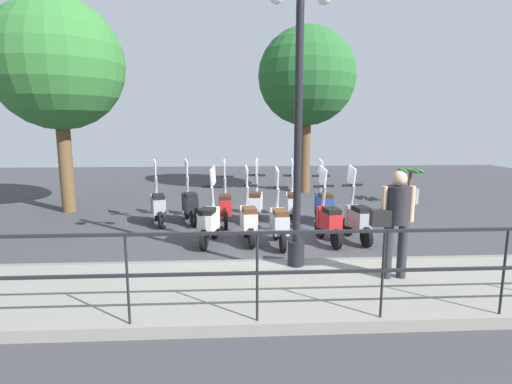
# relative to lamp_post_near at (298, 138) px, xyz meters

# --- Properties ---
(ground_plane) EXTENTS (28.00, 28.00, 0.00)m
(ground_plane) POSITION_rel_lamp_post_near_xyz_m (2.40, -0.00, -2.18)
(ground_plane) COLOR #38383D
(promenade_walkway) EXTENTS (2.20, 20.00, 0.15)m
(promenade_walkway) POSITION_rel_lamp_post_near_xyz_m (-0.75, -0.00, -2.10)
(promenade_walkway) COLOR gray
(promenade_walkway) RESTS_ON ground_plane
(fence_railing) EXTENTS (0.04, 16.03, 1.07)m
(fence_railing) POSITION_rel_lamp_post_near_xyz_m (-1.80, -0.00, -1.28)
(fence_railing) COLOR black
(fence_railing) RESTS_ON promenade_walkway
(lamp_post_near) EXTENTS (0.26, 0.90, 4.56)m
(lamp_post_near) POSITION_rel_lamp_post_near_xyz_m (0.00, 0.00, 0.00)
(lamp_post_near) COLOR black
(lamp_post_near) RESTS_ON promenade_walkway
(pedestrian_with_bag) EXTENTS (0.32, 0.65, 1.59)m
(pedestrian_with_bag) POSITION_rel_lamp_post_near_xyz_m (-0.61, -1.35, -1.10)
(pedestrian_with_bag) COLOR #28282D
(pedestrian_with_bag) RESTS_ON promenade_walkway
(tree_large) EXTENTS (3.38, 3.38, 5.61)m
(tree_large) POSITION_rel_lamp_post_near_xyz_m (4.92, 5.53, 1.71)
(tree_large) COLOR brown
(tree_large) RESTS_ON ground_plane
(tree_distant) EXTENTS (3.29, 3.29, 5.61)m
(tree_distant) POSITION_rel_lamp_post_near_xyz_m (7.69, -1.50, 1.76)
(tree_distant) COLOR brown
(tree_distant) RESTS_ON ground_plane
(potted_palm) EXTENTS (1.06, 0.66, 1.05)m
(potted_palm) POSITION_rel_lamp_post_near_xyz_m (5.58, -4.34, -1.73)
(potted_palm) COLOR slate
(potted_palm) RESTS_ON ground_plane
(scooter_near_0) EXTENTS (1.23, 0.47, 1.54)m
(scooter_near_0) POSITION_rel_lamp_post_near_xyz_m (1.72, -1.53, -1.70)
(scooter_near_0) COLOR black
(scooter_near_0) RESTS_ON ground_plane
(scooter_near_1) EXTENTS (1.22, 0.47, 1.54)m
(scooter_near_1) POSITION_rel_lamp_post_near_xyz_m (1.62, -0.91, -1.70)
(scooter_near_1) COLOR black
(scooter_near_1) RESTS_ON ground_plane
(scooter_near_2) EXTENTS (1.23, 0.44, 1.54)m
(scooter_near_2) POSITION_rel_lamp_post_near_xyz_m (1.50, 0.10, -1.70)
(scooter_near_2) COLOR black
(scooter_near_2) RESTS_ON ground_plane
(scooter_near_3) EXTENTS (1.23, 0.44, 1.54)m
(scooter_near_3) POSITION_rel_lamp_post_near_xyz_m (1.76, 0.69, -1.70)
(scooter_near_3) COLOR black
(scooter_near_3) RESTS_ON ground_plane
(scooter_near_4) EXTENTS (1.22, 0.49, 1.54)m
(scooter_near_4) POSITION_rel_lamp_post_near_xyz_m (1.69, 1.48, -1.70)
(scooter_near_4) COLOR black
(scooter_near_4) RESTS_ON ground_plane
(scooter_far_0) EXTENTS (1.23, 0.44, 1.54)m
(scooter_far_0) POSITION_rel_lamp_post_near_xyz_m (3.24, -1.17, -1.70)
(scooter_far_0) COLOR black
(scooter_far_0) RESTS_ON ground_plane
(scooter_far_1) EXTENTS (1.23, 0.44, 1.54)m
(scooter_far_1) POSITION_rel_lamp_post_near_xyz_m (3.32, -0.44, -1.70)
(scooter_far_1) COLOR black
(scooter_far_1) RESTS_ON ground_plane
(scooter_far_2) EXTENTS (1.23, 0.45, 1.54)m
(scooter_far_2) POSITION_rel_lamp_post_near_xyz_m (3.45, 0.46, -1.70)
(scooter_far_2) COLOR black
(scooter_far_2) RESTS_ON ground_plane
(scooter_far_3) EXTENTS (1.23, 0.44, 1.54)m
(scooter_far_3) POSITION_rel_lamp_post_near_xyz_m (3.20, 1.19, -1.70)
(scooter_far_3) COLOR black
(scooter_far_3) RESTS_ON ground_plane
(scooter_far_4) EXTENTS (1.20, 0.54, 1.54)m
(scooter_far_4) POSITION_rel_lamp_post_near_xyz_m (3.47, 2.06, -1.70)
(scooter_far_4) COLOR black
(scooter_far_4) RESTS_ON ground_plane
(scooter_far_5) EXTENTS (1.20, 0.54, 1.54)m
(scooter_far_5) POSITION_rel_lamp_post_near_xyz_m (3.34, 2.80, -1.70)
(scooter_far_5) COLOR black
(scooter_far_5) RESTS_ON ground_plane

